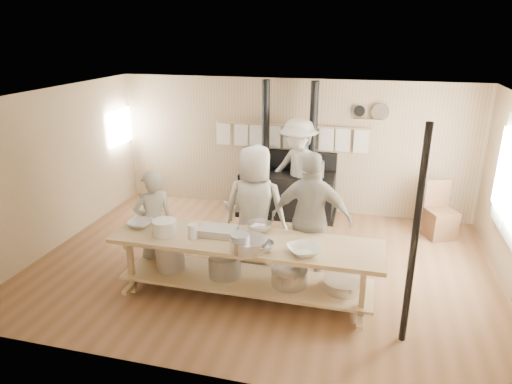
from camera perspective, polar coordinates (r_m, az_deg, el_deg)
ground at (r=7.22m, az=0.68°, el=-9.04°), size 7.00×7.00×0.00m
room_shell at (r=6.59m, az=0.74°, el=3.42°), size 7.00×7.00×7.00m
left_opening at (r=9.71m, az=-16.67°, el=7.79°), size 0.00×0.90×0.90m
stove at (r=8.90m, az=3.90°, el=0.32°), size 1.90×0.75×2.60m
towel_rail at (r=8.89m, az=4.43°, el=7.16°), size 3.00×0.04×0.47m
back_wall_shelf at (r=8.71m, az=14.21°, el=9.42°), size 0.63×0.14×0.32m
prep_table at (r=6.21m, az=-1.38°, el=-8.70°), size 3.60×0.90×0.85m
support_post at (r=5.30m, az=19.21°, el=-5.69°), size 0.08×0.08×2.60m
cook_far_left at (r=6.83m, az=-12.62°, el=-3.82°), size 0.69×0.67×1.60m
cook_left at (r=7.02m, az=-0.80°, el=-2.20°), size 0.94×0.80×1.70m
cook_center at (r=6.72m, az=-0.13°, el=-2.18°), size 0.95×0.62×1.93m
cook_right at (r=6.42m, az=6.93°, el=-3.41°), size 1.14×0.50×1.93m
cook_by_window at (r=8.57m, az=5.25°, el=2.71°), size 1.46×1.24×1.96m
chair at (r=8.65m, az=21.96°, el=-3.35°), size 0.61×0.61×1.00m
bowl_white_a at (r=6.63m, az=-14.25°, el=-3.84°), size 0.36×0.36×0.08m
bowl_steel_a at (r=6.30m, az=0.38°, el=-4.37°), size 0.48×0.48×0.11m
bowl_white_b at (r=5.70m, az=6.04°, el=-7.24°), size 0.58×0.58×0.10m
bowl_steel_b at (r=5.75m, az=0.61°, el=-6.82°), size 0.47×0.47×0.10m
roasting_pan at (r=6.18m, az=-4.72°, el=-4.92°), size 0.49×0.33×0.11m
mixing_bowl_large at (r=5.76m, az=-0.93°, el=-6.54°), size 0.49×0.49×0.15m
bucket_galv at (r=5.71m, az=-2.00°, el=-6.35°), size 0.28×0.28×0.23m
deep_bowl_enamel at (r=6.28m, az=-11.36°, el=-4.36°), size 0.41×0.41×0.20m
pitcher at (r=6.10m, az=-7.93°, el=-4.90°), size 0.14×0.14×0.20m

